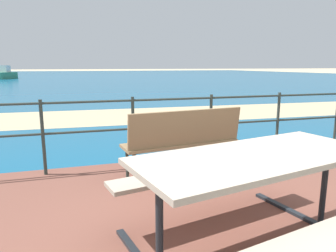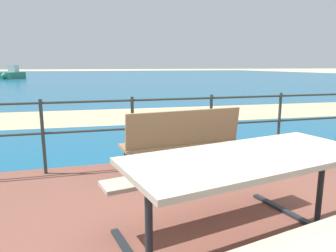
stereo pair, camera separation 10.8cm
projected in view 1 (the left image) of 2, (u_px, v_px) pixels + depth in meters
sea_water at (85, 77)px, 39.94m from camera, size 90.00×90.00×0.01m
beach_strip at (124, 116)px, 9.14m from camera, size 54.07×5.08×0.01m
picnic_table at (257, 177)px, 2.26m from camera, size 2.11×1.87×0.79m
park_bench at (183, 137)px, 3.84m from camera, size 1.53×0.61×0.90m
railing_fence at (173, 121)px, 4.47m from camera, size 5.94×0.04×1.00m
boat_near at (4, 75)px, 33.73m from camera, size 2.34×3.57×1.46m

